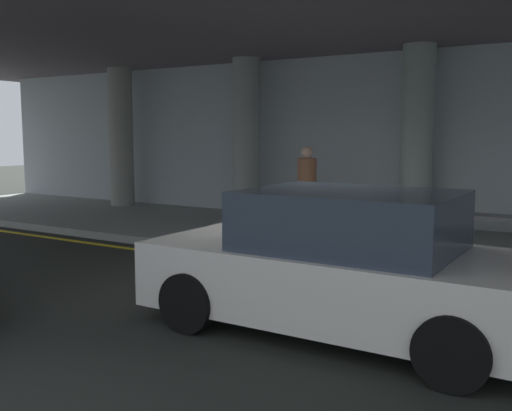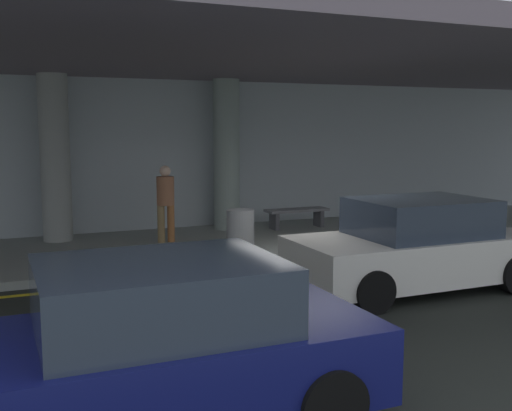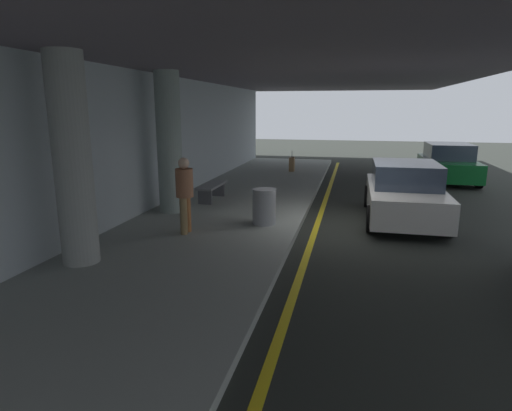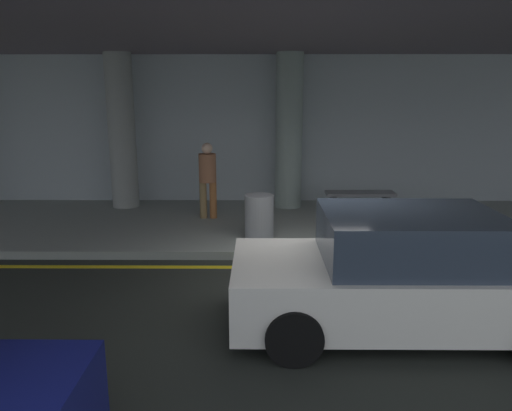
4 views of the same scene
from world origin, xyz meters
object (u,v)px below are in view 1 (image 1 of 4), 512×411
support_column_center (417,139)px  bench_metal (497,223)px  support_column_far_left (121,137)px  trash_bin_steel (326,223)px  support_column_left_mid (246,138)px  car_white (343,266)px  traveler_with_luggage (307,182)px

support_column_center → bench_metal: 2.28m
support_column_far_left → trash_bin_steel: support_column_far_left is taller
support_column_far_left → support_column_left_mid: 4.00m
car_white → traveler_with_luggage: (-2.90, 4.89, 0.40)m
support_column_far_left → trash_bin_steel: 7.90m
support_column_left_mid → bench_metal: (5.65, -0.58, -1.47)m
support_column_left_mid → support_column_center: size_ratio=1.00×
trash_bin_steel → support_column_center: bearing=75.3°
support_column_left_mid → car_white: bearing=-50.1°
support_column_left_mid → bench_metal: 5.86m
support_column_left_mid → traveler_with_luggage: size_ratio=2.17×
support_column_left_mid → traveler_with_luggage: 2.59m
support_column_center → trash_bin_steel: size_ratio=4.29×
traveler_with_luggage → trash_bin_steel: 1.99m
traveler_with_luggage → bench_metal: bearing=29.9°
support_column_left_mid → car_white: support_column_left_mid is taller
support_column_center → car_white: size_ratio=0.89×
support_column_far_left → support_column_left_mid: (4.00, 0.00, 0.00)m
bench_metal → trash_bin_steel: size_ratio=1.88×
support_column_far_left → support_column_left_mid: bearing=0.0°
support_column_left_mid → bench_metal: bearing=-5.8°
support_column_far_left → trash_bin_steel: (7.29, -2.68, -1.40)m
support_column_left_mid → car_white: 7.97m
support_column_left_mid → trash_bin_steel: size_ratio=4.29×
support_column_far_left → car_white: size_ratio=0.89×
support_column_center → support_column_left_mid: bearing=180.0°
support_column_far_left → bench_metal: bearing=-3.4°
trash_bin_steel → support_column_left_mid: bearing=140.8°
support_column_center → trash_bin_steel: support_column_center is taller
traveler_with_luggage → car_white: bearing=-38.7°
car_white → trash_bin_steel: size_ratio=4.82×
bench_metal → trash_bin_steel: trash_bin_steel is taller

